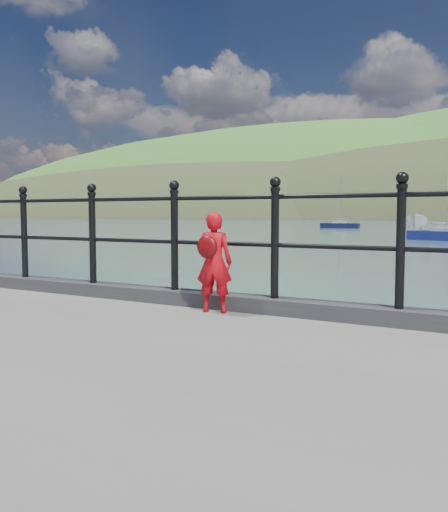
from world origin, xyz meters
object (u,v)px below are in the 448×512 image
Objects in this scene: child at (214,261)px; sailboat_left at (340,226)px; railing at (222,229)px; sailboat_port at (447,236)px; launch_white at (418,223)px.

child is 0.13× the size of sailboat_left.
sailboat_port is at bearing 94.21° from railing.
child is 38.59m from sailboat_port.
child is at bearing -78.45° from railing.
launch_white is 19.71m from sailboat_port.
sailboat_left is at bearing 143.38° from sailboat_port.
launch_white is 16.46m from sailboat_left.
sailboat_left is (-20.61, 68.35, -1.17)m from child.
railing is 71.15m from sailboat_left.
launch_white is (-8.36, 57.38, -0.52)m from child.
railing is 0.41m from child.
railing is at bearing -96.01° from child.
railing is 18.08× the size of child.
sailboat_left reaches higher than railing.
sailboat_left is at bearing -90.78° from child.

